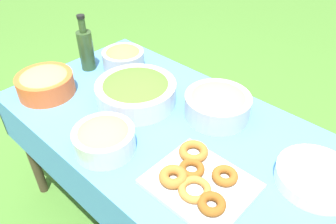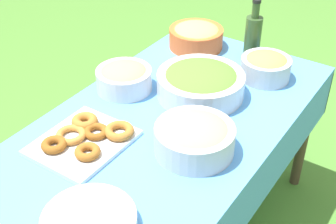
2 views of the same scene
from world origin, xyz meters
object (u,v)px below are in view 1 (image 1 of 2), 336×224
object	(u,v)px
olive_oil_bottle	(86,49)
olive_bowl	(123,58)
donut_platter	(198,179)
fruit_bowl	(45,82)
salad_bowl	(136,91)
plate_stack	(317,177)
bread_bowl	(104,138)
pasta_bowl	(218,103)

from	to	relation	value
olive_oil_bottle	olive_bowl	world-z (taller)	olive_oil_bottle
donut_platter	fruit_bowl	distance (m)	0.86
salad_bowl	fruit_bowl	world-z (taller)	salad_bowl
salad_bowl	donut_platter	distance (m)	0.53
salad_bowl	olive_oil_bottle	world-z (taller)	olive_oil_bottle
plate_stack	bread_bowl	xyz separation A→B (m)	(-0.65, -0.39, 0.03)
fruit_bowl	olive_bowl	bearing A→B (deg)	78.08
olive_bowl	plate_stack	bearing A→B (deg)	-3.42
pasta_bowl	olive_bowl	distance (m)	0.60
pasta_bowl	fruit_bowl	world-z (taller)	pasta_bowl
salad_bowl	plate_stack	size ratio (longest dim) A/B	1.30
salad_bowl	bread_bowl	size ratio (longest dim) A/B	1.54
bread_bowl	fruit_bowl	bearing A→B (deg)	174.27
salad_bowl	plate_stack	bearing A→B (deg)	7.17
salad_bowl	pasta_bowl	bearing A→B (deg)	27.36
plate_stack	olive_bowl	world-z (taller)	olive_bowl
plate_stack	olive_oil_bottle	distance (m)	1.20
donut_platter	olive_bowl	size ratio (longest dim) A/B	1.60
plate_stack	donut_platter	bearing A→B (deg)	-136.06
plate_stack	bread_bowl	bearing A→B (deg)	-149.31
donut_platter	pasta_bowl	bearing A→B (deg)	117.14
pasta_bowl	bread_bowl	world-z (taller)	pasta_bowl
salad_bowl	plate_stack	distance (m)	0.80
salad_bowl	fruit_bowl	size ratio (longest dim) A/B	1.38
donut_platter	bread_bowl	bearing A→B (deg)	-163.38
donut_platter	olive_oil_bottle	distance (m)	0.93
bread_bowl	olive_oil_bottle	bearing A→B (deg)	149.38
salad_bowl	fruit_bowl	bearing A→B (deg)	-146.44
donut_platter	plate_stack	size ratio (longest dim) A/B	1.25
pasta_bowl	donut_platter	xyz separation A→B (m)	(0.18, -0.35, -0.04)
salad_bowl	bread_bowl	xyz separation A→B (m)	(0.14, -0.29, -0.00)
salad_bowl	olive_bowl	world-z (taller)	salad_bowl
donut_platter	fruit_bowl	xyz separation A→B (m)	(-0.86, -0.06, 0.04)
bread_bowl	olive_bowl	distance (m)	0.61
salad_bowl	olive_oil_bottle	bearing A→B (deg)	175.26
olive_bowl	pasta_bowl	bearing A→B (deg)	0.41
pasta_bowl	fruit_bowl	size ratio (longest dim) A/B	1.08
pasta_bowl	bread_bowl	distance (m)	0.49
fruit_bowl	bread_bowl	bearing A→B (deg)	-5.73
pasta_bowl	olive_oil_bottle	distance (m)	0.74
bread_bowl	fruit_bowl	size ratio (longest dim) A/B	0.90
salad_bowl	fruit_bowl	distance (m)	0.43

